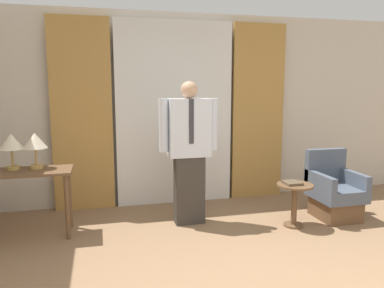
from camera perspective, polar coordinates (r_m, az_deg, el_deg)
wall_back at (r=5.44m, az=-2.90°, el=5.34°), size 10.00×0.06×2.70m
curtain_sheer_center at (r=5.31m, az=-2.63°, el=4.61°), size 1.65×0.06×2.58m
curtain_drape_left at (r=5.22m, az=-16.42°, el=4.18°), size 0.80×0.06×2.58m
curtain_drape_right at (r=5.70m, az=10.00°, el=4.77°), size 0.80×0.06×2.58m
desk at (r=4.55m, az=-24.16°, el=-5.46°), size 1.02×0.48×0.76m
table_lamp_left at (r=4.57m, az=-25.83°, el=0.10°), size 0.27×0.27×0.40m
table_lamp_right at (r=4.53m, az=-22.80°, el=0.21°), size 0.27×0.27×0.40m
person at (r=4.52m, az=-0.49°, el=-0.66°), size 0.72×0.24×1.74m
armchair at (r=5.18m, az=20.83°, el=-7.00°), size 0.56×0.62×0.86m
side_table at (r=4.70m, az=15.35°, el=-7.89°), size 0.43×0.43×0.52m
book at (r=4.65m, az=15.02°, el=-5.73°), size 0.19×0.21×0.03m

